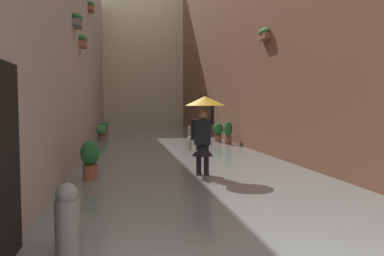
{
  "coord_description": "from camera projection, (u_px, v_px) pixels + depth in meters",
  "views": [
    {
      "loc": [
        1.77,
        2.28,
        1.76
      ],
      "look_at": [
        -0.05,
        -7.42,
        1.13
      ],
      "focal_mm": 35.9,
      "sensor_mm": 36.0,
      "label": 1
    }
  ],
  "objects": [
    {
      "name": "potted_plant_far_left",
      "position": [
        228.0,
        133.0,
        15.89
      ],
      "size": [
        0.34,
        0.34,
        1.01
      ],
      "color": "brown",
      "rests_on": "ground_plane"
    },
    {
      "name": "flood_water",
      "position": [
        164.0,
        145.0,
        15.79
      ],
      "size": [
        6.77,
        32.74,
        0.07
      ],
      "primitive_type": "cube",
      "color": "slate",
      "rests_on": "ground_plane"
    },
    {
      "name": "potted_plant_near_right",
      "position": [
        105.0,
        129.0,
        20.75
      ],
      "size": [
        0.36,
        0.36,
        0.75
      ],
      "color": "brown",
      "rests_on": "ground_plane"
    },
    {
      "name": "potted_plant_mid_right",
      "position": [
        90.0,
        160.0,
        8.46
      ],
      "size": [
        0.41,
        0.41,
        0.94
      ],
      "color": "#9E563D",
      "rests_on": "ground_plane"
    },
    {
      "name": "building_facade_far",
      "position": [
        143.0,
        56.0,
        29.44
      ],
      "size": [
        9.57,
        1.8,
        10.84
      ],
      "primitive_type": "cube",
      "color": "beige",
      "rests_on": "ground_plane"
    },
    {
      "name": "building_facade_right",
      "position": [
        63.0,
        35.0,
        14.79
      ],
      "size": [
        2.04,
        30.74,
        8.8
      ],
      "color": "#A89989",
      "rests_on": "ground_plane"
    },
    {
      "name": "mooring_bollard",
      "position": [
        67.0,
        223.0,
        4.21
      ],
      "size": [
        0.27,
        0.27,
        0.89
      ],
      "color": "gray",
      "rests_on": "ground_plane"
    },
    {
      "name": "potted_plant_far_right",
      "position": [
        101.0,
        132.0,
        17.81
      ],
      "size": [
        0.48,
        0.48,
        0.75
      ],
      "color": "brown",
      "rests_on": "ground_plane"
    },
    {
      "name": "potted_plant_mid_left",
      "position": [
        198.0,
        127.0,
        21.3
      ],
      "size": [
        0.36,
        0.36,
        0.81
      ],
      "color": "#9E563D",
      "rests_on": "ground_plane"
    },
    {
      "name": "building_facade_left",
      "position": [
        255.0,
        22.0,
        16.17
      ],
      "size": [
        2.04,
        30.74,
        10.4
      ],
      "color": "brown",
      "rests_on": "ground_plane"
    },
    {
      "name": "person_wading",
      "position": [
        204.0,
        120.0,
        8.99
      ],
      "size": [
        0.95,
        0.95,
        2.0
      ],
      "color": "#2D2319",
      "rests_on": "ground_plane"
    },
    {
      "name": "ground_plane",
      "position": [
        164.0,
        146.0,
        15.79
      ],
      "size": [
        66.85,
        66.85,
        0.0
      ],
      "primitive_type": "plane",
      "color": "#605B56"
    },
    {
      "name": "potted_plant_near_left",
      "position": [
        218.0,
        131.0,
        16.93
      ],
      "size": [
        0.46,
        0.46,
        0.9
      ],
      "color": "#9E563D",
      "rests_on": "ground_plane"
    }
  ]
}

